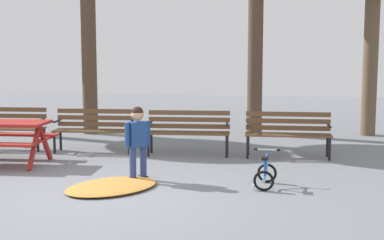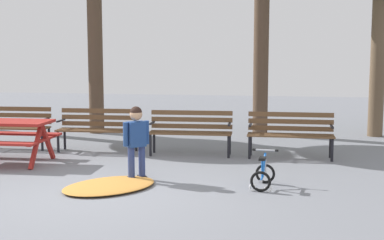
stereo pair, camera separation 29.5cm
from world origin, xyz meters
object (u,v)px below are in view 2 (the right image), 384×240
at_px(park_bench_right, 191,129).
at_px(child_standing, 136,137).
at_px(park_bench_left, 98,126).
at_px(kids_bicycle, 263,174).
at_px(park_bench_far_left, 12,124).
at_px(park_bench_far_right, 290,131).
at_px(picnic_table, 0,130).

relative_size(park_bench_right, child_standing, 1.40).
bearing_deg(park_bench_left, child_standing, -57.37).
bearing_deg(kids_bicycle, park_bench_far_left, 155.29).
height_order(park_bench_right, park_bench_far_right, same).
bearing_deg(park_bench_left, park_bench_far_right, -0.06).
distance_m(picnic_table, kids_bicycle, 4.86).
bearing_deg(child_standing, park_bench_right, 78.57).
bearing_deg(park_bench_right, park_bench_far_right, 0.88).
relative_size(park_bench_far_left, park_bench_right, 1.00).
distance_m(picnic_table, park_bench_right, 3.51).
bearing_deg(child_standing, park_bench_far_left, 145.35).
xyz_separation_m(park_bench_far_left, park_bench_left, (1.90, -0.05, 0.00)).
height_order(park_bench_far_left, kids_bicycle, park_bench_far_left).
bearing_deg(kids_bicycle, park_bench_left, 144.94).
xyz_separation_m(park_bench_left, park_bench_right, (1.90, -0.03, 0.00)).
distance_m(park_bench_far_left, park_bench_far_right, 5.70).
bearing_deg(kids_bicycle, picnic_table, 168.25).
xyz_separation_m(park_bench_right, park_bench_far_right, (1.90, 0.03, 0.00)).
bearing_deg(park_bench_far_left, park_bench_left, -1.58).
bearing_deg(park_bench_far_right, park_bench_left, 179.94).
bearing_deg(park_bench_far_right, kids_bicycle, -99.49).
bearing_deg(park_bench_right, picnic_table, -157.04).
bearing_deg(park_bench_far_left, park_bench_right, -1.28).
height_order(picnic_table, park_bench_right, park_bench_right).
distance_m(park_bench_far_left, kids_bicycle, 5.85).
distance_m(park_bench_left, park_bench_right, 1.90).
relative_size(picnic_table, park_bench_left, 1.14).
height_order(park_bench_far_left, park_bench_left, same).
relative_size(picnic_table, child_standing, 1.61).
xyz_separation_m(park_bench_left, child_standing, (1.45, -2.26, 0.18)).
bearing_deg(park_bench_far_right, child_standing, -136.19).
xyz_separation_m(park_bench_right, kids_bicycle, (1.50, -2.36, -0.31)).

